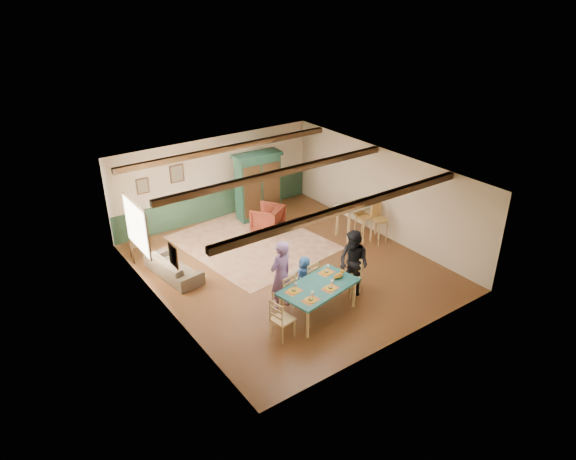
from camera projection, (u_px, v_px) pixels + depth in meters
floor at (288, 266)px, 14.11m from camera, size 8.00×8.00×0.00m
wall_back at (215, 178)px, 16.43m from camera, size 7.00×0.02×2.70m
wall_left at (163, 261)px, 11.69m from camera, size 0.02×8.00×2.70m
wall_right at (383, 193)px, 15.33m from camera, size 0.02×8.00×2.70m
ceiling at (288, 174)px, 12.91m from camera, size 7.00×8.00×0.02m
wainscot_back at (217, 204)px, 16.81m from camera, size 6.95×0.03×0.90m
ceiling_beam_front at (348, 207)px, 11.27m from camera, size 6.95×0.16×0.16m
ceiling_beam_mid at (279, 173)px, 13.24m from camera, size 6.95×0.16×0.16m
ceiling_beam_back at (229, 148)px, 15.14m from camera, size 6.95×0.16×0.16m
window_left at (136, 226)px, 12.86m from camera, size 0.06×1.60×1.30m
picture_left_wall at (173, 255)px, 11.09m from camera, size 0.04×0.42×0.52m
picture_back_a at (177, 174)px, 15.53m from camera, size 0.45×0.04×0.55m
picture_back_b at (143, 186)px, 15.02m from camera, size 0.38×0.04×0.48m
dining_table at (318, 300)px, 11.97m from camera, size 2.01×1.34×0.77m
dining_chair_far_left at (283, 291)px, 12.13m from camera, size 0.51×0.52×0.98m
dining_chair_far_right at (307, 278)px, 12.65m from camera, size 0.51×0.52×0.98m
dining_chair_end_left at (283, 318)px, 11.17m from camera, size 0.52×0.51×0.98m
dining_chair_end_right at (350, 277)px, 12.68m from camera, size 0.52×0.51×0.98m
person_man at (281, 275)px, 12.00m from camera, size 0.71×0.53×1.78m
person_woman at (353, 263)px, 12.59m from camera, size 0.78×0.93×1.70m
person_child at (304, 276)px, 12.69m from camera, size 0.56×0.41×1.04m
cat at (338, 275)px, 12.06m from camera, size 0.39×0.21×0.19m
place_setting_near_left at (311, 298)px, 11.25m from camera, size 0.46×0.38×0.11m
place_setting_near_center at (330, 287)px, 11.68m from camera, size 0.46×0.38×0.11m
place_setting_far_left at (294, 289)px, 11.57m from camera, size 0.46×0.38×0.11m
place_setting_far_right at (326, 271)px, 12.30m from camera, size 0.46×0.38×0.11m
area_rug at (253, 243)px, 15.36m from camera, size 4.09×4.67×0.01m
armoire at (258, 186)px, 16.52m from camera, size 1.60×0.74×2.20m
armchair at (268, 218)px, 15.98m from camera, size 1.19×1.20×0.80m
sofa at (174, 267)px, 13.57m from camera, size 0.96×1.94×0.54m
end_table at (138, 251)px, 14.36m from camera, size 0.49×0.49×0.54m
table_lamp at (136, 235)px, 14.13m from camera, size 0.29×0.29×0.49m
counter_table at (357, 220)px, 15.61m from camera, size 1.27×0.80×1.02m
bar_stool_left at (363, 221)px, 15.24m from camera, size 0.49×0.53×1.26m
bar_stool_right at (380, 224)px, 15.12m from camera, size 0.44×0.48×1.20m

